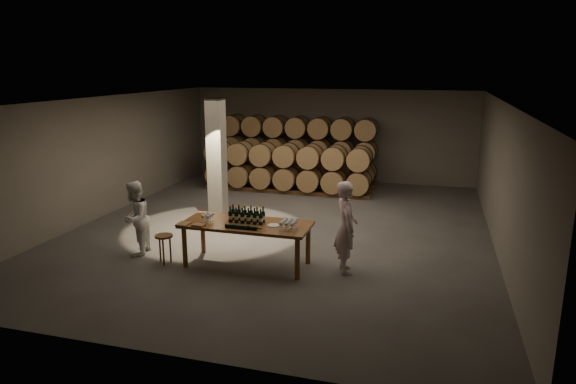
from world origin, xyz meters
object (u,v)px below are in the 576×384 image
(tasting_table, at_px, (247,228))
(notebook_near, at_px, (199,225))
(plate, at_px, (274,225))
(stool, at_px, (164,240))
(bottle_cluster, at_px, (247,217))
(person_woman, at_px, (135,218))
(person_man, at_px, (346,227))

(tasting_table, xyz_separation_m, notebook_near, (-0.84, -0.42, 0.12))
(tasting_table, bearing_deg, plate, -2.07)
(stool, bearing_deg, notebook_near, -3.14)
(bottle_cluster, relative_size, person_woman, 0.45)
(bottle_cluster, relative_size, person_man, 0.40)
(tasting_table, xyz_separation_m, person_woman, (-2.51, -0.07, 0.01))
(notebook_near, xyz_separation_m, person_man, (2.83, 0.64, 0.00))
(notebook_near, xyz_separation_m, person_woman, (-1.67, 0.35, -0.11))
(tasting_table, height_order, plate, plate)
(bottle_cluster, bearing_deg, tasting_table, -81.07)
(tasting_table, relative_size, plate, 10.55)
(tasting_table, distance_m, person_woman, 2.51)
(plate, height_order, person_man, person_man)
(plate, relative_size, notebook_near, 1.05)
(tasting_table, xyz_separation_m, person_man, (1.99, 0.22, 0.12))
(bottle_cluster, height_order, person_man, person_man)
(notebook_near, height_order, person_woman, person_woman)
(person_woman, bearing_deg, plate, 82.09)
(tasting_table, distance_m, plate, 0.59)
(tasting_table, height_order, person_man, person_man)
(notebook_near, distance_m, stool, 0.93)
(tasting_table, relative_size, stool, 4.25)
(bottle_cluster, xyz_separation_m, person_man, (2.00, 0.17, -0.10))
(plate, bearing_deg, bottle_cluster, 173.75)
(bottle_cluster, bearing_deg, person_woman, -177.30)
(tasting_table, bearing_deg, stool, -167.25)
(stool, bearing_deg, bottle_cluster, 14.22)
(tasting_table, relative_size, person_woman, 1.61)
(stool, bearing_deg, person_man, 9.23)
(notebook_near, distance_m, person_man, 2.90)
(notebook_near, bearing_deg, person_man, 19.03)
(person_man, relative_size, person_woman, 1.14)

